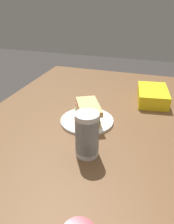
# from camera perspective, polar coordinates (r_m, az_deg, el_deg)

# --- Properties ---
(dining_table) EXTENTS (1.69, 1.02, 0.73)m
(dining_table) POSITION_cam_1_polar(r_m,az_deg,el_deg) (1.00, -1.03, -8.97)
(dining_table) COLOR brown
(dining_table) RESTS_ON ground_plane
(paper_plate) EXTENTS (0.24, 0.24, 0.01)m
(paper_plate) POSITION_cam_1_polar(r_m,az_deg,el_deg) (1.02, 0.00, -2.18)
(paper_plate) COLOR white
(paper_plate) RESTS_ON dining_table
(sandwich) EXTENTS (0.20, 0.17, 0.08)m
(sandwich) POSITION_cam_1_polar(r_m,az_deg,el_deg) (1.00, 0.14, 0.05)
(sandwich) COLOR #DBB26B
(sandwich) RESTS_ON paper_plate
(chip_bag) EXTENTS (0.25, 0.18, 0.07)m
(chip_bag) POSITION_cam_1_polar(r_m,az_deg,el_deg) (1.25, 16.25, 4.06)
(chip_bag) COLOR yellow
(chip_bag) RESTS_ON dining_table
(plastic_cup_stack) EXTENTS (0.08, 0.08, 0.17)m
(plastic_cup_stack) POSITION_cam_1_polar(r_m,az_deg,el_deg) (0.79, -0.00, -5.76)
(plastic_cup_stack) COLOR silver
(plastic_cup_stack) RESTS_ON dining_table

